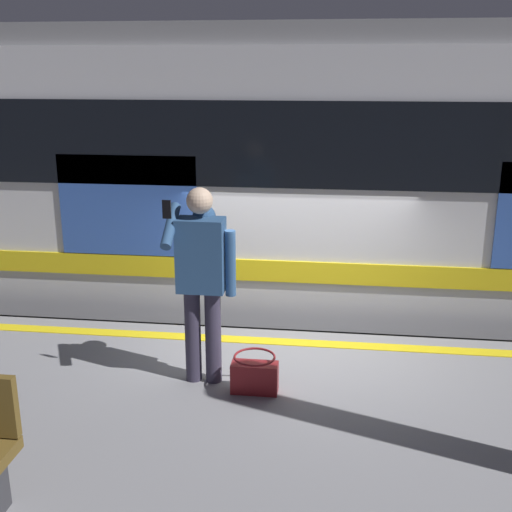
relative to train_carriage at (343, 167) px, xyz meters
The scene contains 7 objects.
ground_plane 3.22m from the train_carriage, 75.69° to the left, with size 24.84×24.84×0.00m, color #4C4742.
safety_line 2.66m from the train_carriage, 77.61° to the left, with size 16.23×0.16×0.01m, color yellow.
track_rail_near 2.64m from the train_carriage, 56.22° to the left, with size 21.53×0.08×0.16m, color slate.
track_rail_far 2.65m from the train_carriage, 56.64° to the right, with size 21.53×0.08×0.16m, color slate.
train_carriage is the anchor object (origin of this frame).
passenger 3.30m from the train_carriage, 68.90° to the left, with size 0.57×0.55×1.73m.
handbag 3.55m from the train_carriage, 77.64° to the left, with size 0.40×0.36×0.34m.
Camera 1 is at (-0.40, 6.22, 3.79)m, focal length 44.74 mm.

